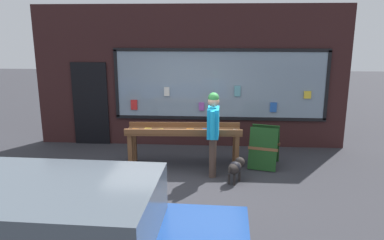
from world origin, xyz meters
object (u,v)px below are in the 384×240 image
Objects in this scene: person_browsing at (213,128)px; display_table_main at (184,134)px; small_dog at (236,167)px; sandwich_board_sign at (264,146)px.

display_table_main is at bearing 52.72° from person_browsing.
display_table_main is at bearing 80.70° from small_dog.
display_table_main is at bearing -161.41° from sandwich_board_sign.
sandwich_board_sign is (1.73, 0.13, -0.27)m from display_table_main.
person_browsing is (0.63, -0.52, 0.28)m from display_table_main.
display_table_main is 4.43× the size of small_dog.
small_dog is 1.16m from sandwich_board_sign.
person_browsing reaches higher than display_table_main.
display_table_main is 0.86m from person_browsing.
display_table_main reaches higher than small_dog.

